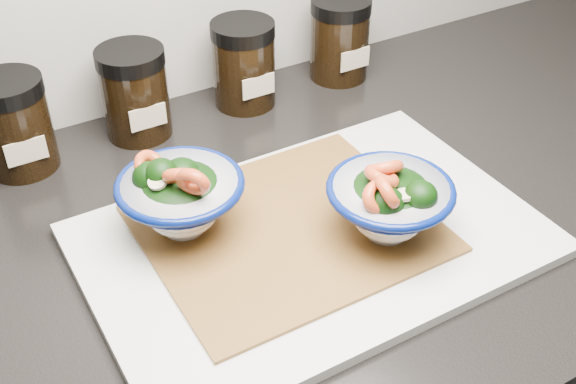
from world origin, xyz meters
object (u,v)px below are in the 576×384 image
bowl_right (390,202)px  spice_jar_d (244,64)px  spice_jar_b (15,124)px  spice_jar_c (135,93)px  spice_jar_e (340,39)px  cutting_board (313,239)px  bowl_left (180,196)px

bowl_right → spice_jar_d: bearing=88.3°
spice_jar_b → spice_jar_c: bearing=0.0°
spice_jar_b → spice_jar_d: bearing=0.0°
spice_jar_b → spice_jar_d: same height
spice_jar_b → spice_jar_c: size_ratio=1.00×
spice_jar_c → spice_jar_e: same height
bowl_right → spice_jar_b: bearing=130.8°
bowl_right → spice_jar_d: size_ratio=1.12×
spice_jar_c → spice_jar_d: (0.15, 0.00, 0.00)m
cutting_board → spice_jar_d: spice_jar_d is taller
cutting_board → spice_jar_c: bearing=104.7°
bowl_left → spice_jar_d: (0.18, 0.21, 0.00)m
bowl_left → spice_jar_e: bowl_left is taller
cutting_board → bowl_right: bowl_right is taller
spice_jar_d → bowl_left: bearing=-130.5°
bowl_right → spice_jar_c: bearing=113.1°
spice_jar_b → spice_jar_c: 0.14m
bowl_right → spice_jar_d: spice_jar_d is taller
bowl_right → spice_jar_c: size_ratio=1.12×
bowl_left → spice_jar_c: size_ratio=1.13×
spice_jar_c → spice_jar_d: size_ratio=1.00×
bowl_right → spice_jar_d: (0.01, 0.33, 0.00)m
cutting_board → spice_jar_d: size_ratio=3.98×
cutting_board → bowl_left: bearing=146.2°
spice_jar_b → cutting_board: bearing=-52.8°
bowl_left → spice_jar_e: bearing=32.9°
bowl_left → spice_jar_c: bowl_left is taller
spice_jar_b → spice_jar_d: (0.29, 0.00, 0.00)m
spice_jar_e → spice_jar_b: bearing=180.0°
spice_jar_e → cutting_board: bearing=-127.5°
spice_jar_c → spice_jar_e: 0.30m
spice_jar_b → spice_jar_d: size_ratio=1.00×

